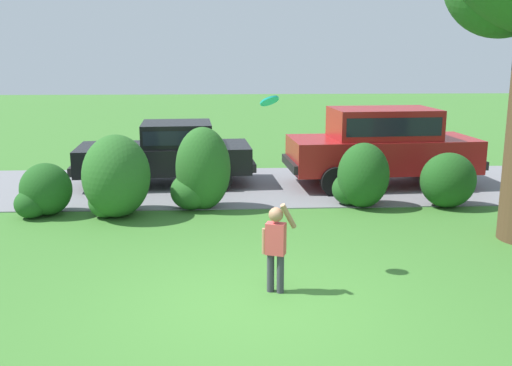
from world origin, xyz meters
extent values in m
plane|color=#3D752D|center=(0.00, 0.00, 0.00)|extent=(80.00, 80.00, 0.00)
cube|color=slate|center=(0.00, 7.01, 0.01)|extent=(28.00, 4.40, 0.02)
ellipsoid|color=#1E511C|center=(-3.98, 4.60, 0.54)|extent=(1.03, 1.00, 1.07)
ellipsoid|color=#1E511C|center=(-4.23, 4.38, 0.29)|extent=(0.65, 0.65, 0.59)
ellipsoid|color=#286023|center=(-2.53, 4.44, 0.83)|extent=(1.34, 1.57, 1.66)
ellipsoid|color=#286023|center=(-2.76, 4.37, 0.31)|extent=(0.68, 0.68, 0.61)
ellipsoid|color=#286023|center=(-0.82, 4.90, 0.87)|extent=(1.15, 1.00, 1.75)
ellipsoid|color=#286023|center=(-1.07, 4.89, 0.39)|extent=(0.87, 0.87, 0.79)
ellipsoid|color=#1E511C|center=(2.57, 4.88, 0.70)|extent=(1.10, 1.04, 1.39)
ellipsoid|color=#1E511C|center=(2.34, 5.09, 0.35)|extent=(0.78, 0.78, 0.70)
ellipsoid|color=#1E511C|center=(4.37, 4.79, 0.59)|extent=(1.18, 0.96, 1.18)
cube|color=black|center=(-1.87, 7.31, 0.68)|extent=(4.31, 2.12, 0.64)
cube|color=black|center=(-1.55, 7.33, 1.28)|extent=(1.78, 1.73, 0.56)
cube|color=black|center=(-1.55, 7.33, 1.28)|extent=(1.65, 1.74, 0.34)
cylinder|color=black|center=(-3.10, 6.28, 0.30)|extent=(0.61, 0.26, 0.60)
cylinder|color=black|center=(-3.23, 8.16, 0.30)|extent=(0.61, 0.26, 0.60)
cylinder|color=black|center=(-0.50, 6.45, 0.30)|extent=(0.61, 0.26, 0.60)
cylinder|color=black|center=(-0.63, 8.33, 0.30)|extent=(0.61, 0.26, 0.60)
cube|color=black|center=(-4.00, 7.16, 0.52)|extent=(0.24, 1.75, 0.20)
cube|color=black|center=(0.27, 7.45, 0.52)|extent=(0.24, 1.75, 0.20)
cube|color=maroon|center=(3.50, 6.93, 0.80)|extent=(4.61, 2.13, 0.80)
cube|color=maroon|center=(3.50, 6.93, 1.56)|extent=(2.58, 1.78, 0.72)
cube|color=black|center=(3.50, 6.93, 1.56)|extent=(2.38, 1.79, 0.43)
cylinder|color=black|center=(2.17, 5.90, 0.34)|extent=(0.69, 0.26, 0.68)
cylinder|color=black|center=(2.04, 7.78, 0.34)|extent=(0.69, 0.26, 0.68)
cylinder|color=black|center=(4.95, 6.08, 0.34)|extent=(0.69, 0.26, 0.68)
cylinder|color=black|center=(4.83, 7.96, 0.34)|extent=(0.69, 0.26, 0.68)
cube|color=black|center=(1.21, 6.78, 0.60)|extent=(0.23, 1.75, 0.20)
cube|color=black|center=(5.78, 7.08, 0.60)|extent=(0.23, 1.75, 0.20)
cylinder|color=#383842|center=(0.27, 0.47, 0.28)|extent=(0.10, 0.10, 0.55)
cylinder|color=#383842|center=(0.40, 0.43, 0.28)|extent=(0.10, 0.10, 0.55)
cube|color=#DB4C4C|center=(0.34, 0.45, 0.77)|extent=(0.30, 0.24, 0.44)
sphere|color=#A37556|center=(0.34, 0.45, 1.11)|extent=(0.20, 0.20, 0.20)
cylinder|color=#A37556|center=(0.50, 0.44, 1.09)|extent=(0.25, 0.20, 0.39)
cylinder|color=#A37556|center=(0.19, 0.51, 0.72)|extent=(0.07, 0.07, 0.36)
cylinder|color=#1EB7B2|center=(0.30, 1.23, 2.57)|extent=(0.31, 0.26, 0.23)
cylinder|color=red|center=(0.30, 1.23, 2.57)|extent=(0.18, 0.15, 0.14)
camera|label=1|loc=(-0.31, -7.07, 3.23)|focal=40.91mm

